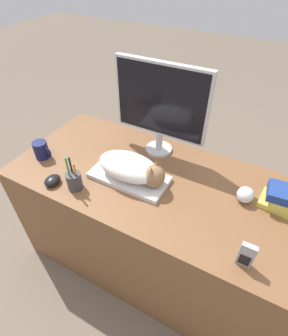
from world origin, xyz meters
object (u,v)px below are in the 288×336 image
Objects in this scene: monitor at (161,104)px; coffee_mug at (42,150)px; cat at (133,168)px; computer_mouse at (52,180)px; baseball at (245,195)px; phone at (246,255)px; pen_cup at (74,180)px; keyboard at (129,177)px.

monitor is 0.67m from coffee_mug.
coffee_mug is at bearing -172.14° from cat.
computer_mouse is 0.23m from coffee_mug.
monitor is at bearing 162.95° from baseball.
cat is 0.70× the size of monitor.
phone is (0.90, 0.01, 0.04)m from computer_mouse.
pen_cup is (0.11, 0.03, 0.03)m from computer_mouse.
pen_cup is 0.78m from phone.
keyboard is 0.37m from computer_mouse.
cat is at bearing 31.52° from computer_mouse.
monitor is at bearing 64.02° from pen_cup.
keyboard is 3.56× the size of coffee_mug.
cat reaches higher than coffee_mug.
coffee_mug is at bearing -171.77° from keyboard.
coffee_mug is 1.45× the size of baseball.
keyboard is at bearing 8.23° from coffee_mug.
computer_mouse is (-0.33, -0.48, -0.27)m from monitor.
keyboard is 0.07m from cat.
monitor is 0.64m from computer_mouse.
cat is at bearing 0.00° from keyboard.
keyboard is at bearing 33.45° from computer_mouse.
coffee_mug reaches higher than keyboard.
phone reaches higher than coffee_mug.
cat is 0.34m from monitor.
computer_mouse reaches higher than keyboard.
pen_cup reaches higher than keyboard.
computer_mouse is 0.44× the size of pen_cup.
phone is at bearing -78.21° from baseball.
computer_mouse is 0.78× the size of coffee_mug.
keyboard is 5.16× the size of baseball.
computer_mouse is at bearing -148.48° from cat.
keyboard is 2.01× the size of pen_cup.
cat is 0.60m from phone.
coffee_mug is 0.32m from pen_cup.
baseball is (0.50, 0.12, -0.04)m from cat.
keyboard is 0.50m from coffee_mug.
computer_mouse is at bearing -124.73° from monitor.
pen_cup is 0.78m from baseball.
pen_cup is at bearing -18.22° from coffee_mug.
monitor reaches higher than baseball.
pen_cup is at bearing -115.98° from monitor.
keyboard is 0.62m from phone.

